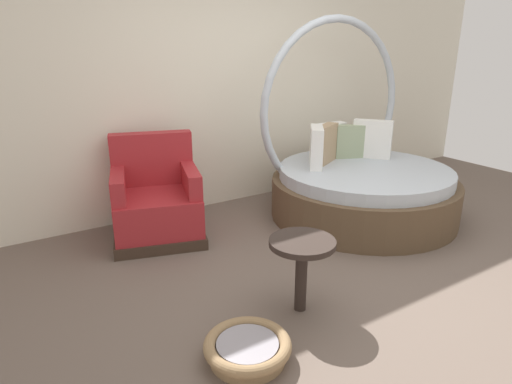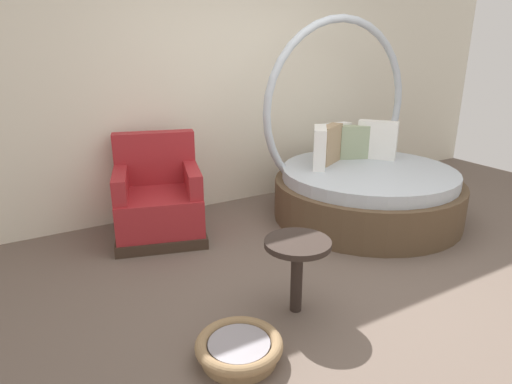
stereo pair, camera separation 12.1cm
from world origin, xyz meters
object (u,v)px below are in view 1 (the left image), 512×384
Objects in this scene: round_daybed at (358,179)px; red_armchair at (156,203)px; side_table at (302,253)px; pet_basket at (248,348)px.

red_armchair is (-2.00, 0.58, -0.05)m from round_daybed.
side_table is at bearing -145.43° from round_daybed.
red_armchair is 1.90× the size of side_table.
red_armchair is at bearing 84.65° from pet_basket.
round_daybed is 2.04× the size of red_armchair.
red_armchair is 1.96m from pet_basket.
red_armchair is at bearing 163.88° from round_daybed.
round_daybed is 3.88× the size of side_table.
red_armchair is at bearing 102.84° from side_table.
round_daybed reaches higher than red_armchair.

